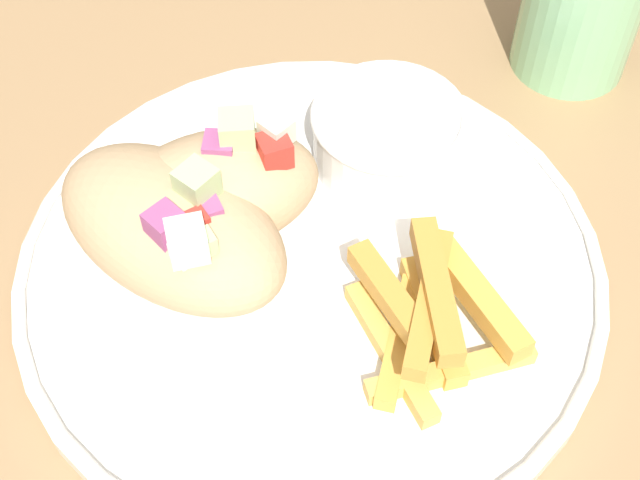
# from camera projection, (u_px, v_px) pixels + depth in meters

# --- Properties ---
(table) EXTENTS (1.12, 1.12, 0.70)m
(table) POSITION_uv_depth(u_px,v_px,m) (311.00, 366.00, 0.54)
(table) COLOR #9E7A51
(table) RESTS_ON ground_plane
(plate) EXTENTS (0.31, 0.31, 0.02)m
(plate) POSITION_uv_depth(u_px,v_px,m) (320.00, 268.00, 0.47)
(plate) COLOR white
(plate) RESTS_ON table
(pita_sandwich_near) EXTENTS (0.16, 0.14, 0.07)m
(pita_sandwich_near) POSITION_uv_depth(u_px,v_px,m) (172.00, 226.00, 0.44)
(pita_sandwich_near) COLOR tan
(pita_sandwich_near) RESTS_ON plate
(pita_sandwich_far) EXTENTS (0.13, 0.11, 0.07)m
(pita_sandwich_far) POSITION_uv_depth(u_px,v_px,m) (217.00, 189.00, 0.46)
(pita_sandwich_far) COLOR tan
(pita_sandwich_far) RESTS_ON plate
(fries_pile) EXTENTS (0.09, 0.10, 0.04)m
(fries_pile) POSITION_uv_depth(u_px,v_px,m) (429.00, 317.00, 0.43)
(fries_pile) COLOR gold
(fries_pile) RESTS_ON plate
(sauce_ramekin) EXTENTS (0.09, 0.09, 0.04)m
(sauce_ramekin) POSITION_uv_depth(u_px,v_px,m) (388.00, 133.00, 0.49)
(sauce_ramekin) COLOR white
(sauce_ramekin) RESTS_ON plate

